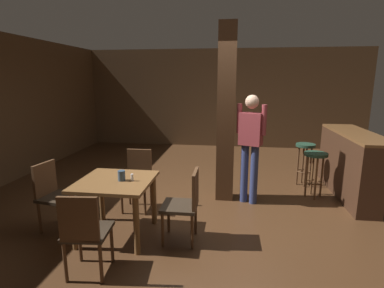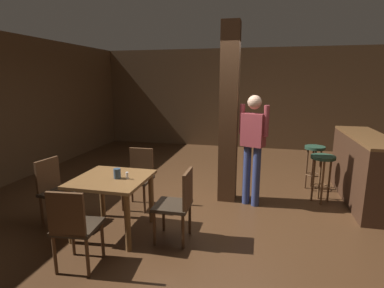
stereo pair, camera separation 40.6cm
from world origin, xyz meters
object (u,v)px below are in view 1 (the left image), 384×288
napkin_cup (122,176)px  standing_person (251,142)px  salt_shaker (132,177)px  chair_north (138,176)px  bar_stool_mid (305,154)px  chair_west (54,193)px  chair_south (85,230)px  bar_counter (348,164)px  bar_stool_near (315,163)px  chair_east (186,202)px  dining_table (116,190)px

napkin_cup → standing_person: standing_person is taller
salt_shaker → chair_north: bearing=104.2°
chair_north → salt_shaker: 0.93m
bar_stool_mid → chair_west: bearing=-148.7°
chair_south → salt_shaker: (0.21, 0.82, 0.28)m
chair_north → chair_west: bearing=-137.4°
bar_counter → napkin_cup: bearing=-150.5°
chair_west → salt_shaker: bearing=-3.0°
chair_south → salt_shaker: size_ratio=10.11×
salt_shaker → bar_stool_near: salt_shaker is taller
chair_north → chair_west: same height
chair_south → chair_east: same height
chair_south → standing_person: (1.68, 2.12, 0.50)m
napkin_cup → salt_shaker: napkin_cup is taller
salt_shaker → bar_stool_near: (2.56, 1.67, -0.20)m
dining_table → chair_north: chair_north is taller
dining_table → chair_east: (0.88, -0.02, -0.10)m
napkin_cup → salt_shaker: (0.13, 0.00, -0.02)m
chair_east → napkin_cup: bearing=179.4°
chair_north → napkin_cup: chair_north is taller
chair_west → bar_stool_mid: 4.24m
chair_north → chair_east: bearing=-44.8°
chair_north → bar_stool_mid: 3.08m
bar_counter → bar_stool_mid: (-0.61, 0.42, 0.04)m
standing_person → bar_counter: (1.66, 0.54, -0.45)m
dining_table → chair_west: chair_west is taller
chair_west → bar_stool_near: bearing=23.8°
salt_shaker → bar_stool_near: size_ratio=0.11×
chair_north → bar_stool_mid: (2.75, 1.40, 0.08)m
napkin_cup → bar_stool_mid: napkin_cup is taller
napkin_cup → bar_stool_near: napkin_cup is taller
chair_west → bar_counter: 4.59m
chair_west → chair_east: same height
napkin_cup → standing_person: 2.08m
bar_counter → chair_west: bearing=-157.1°
napkin_cup → bar_counter: bearing=29.5°
chair_west → salt_shaker: chair_west is taller
dining_table → napkin_cup: size_ratio=7.08×
chair_south → napkin_cup: size_ratio=7.08×
chair_north → dining_table: bearing=-89.9°
chair_south → chair_east: 1.19m
dining_table → chair_west: size_ratio=1.00×
dining_table → bar_counter: bar_counter is taller
chair_east → bar_stool_near: bearing=41.5°
dining_table → chair_west: (-0.87, 0.05, -0.10)m
dining_table → napkin_cup: napkin_cup is taller
bar_stool_mid → dining_table: bearing=-140.6°
napkin_cup → bar_stool_near: bearing=31.9°
dining_table → chair_south: (0.01, -0.83, -0.10)m
dining_table → bar_stool_mid: bearing=39.4°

